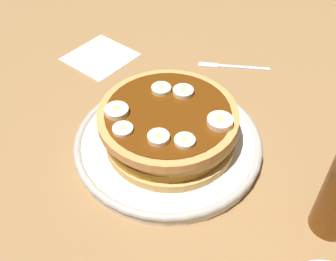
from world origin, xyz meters
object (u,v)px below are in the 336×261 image
object	(u,v)px
plate	(168,142)
banana_slice_0	(220,122)
napkin	(100,57)
banana_slice_5	(185,141)
fork	(230,66)
pancake_stack	(170,125)
banana_slice_3	(159,138)
banana_slice_2	(161,89)
banana_slice_4	(183,92)
banana_slice_6	(123,129)
banana_slice_1	(117,111)

from	to	relation	value
plate	banana_slice_0	size ratio (longest dim) A/B	7.93
plate	napkin	size ratio (longest dim) A/B	2.48
plate	banana_slice_5	distance (cm)	8.80
banana_slice_0	fork	size ratio (longest dim) A/B	0.32
pancake_stack	banana_slice_3	distance (cm)	6.28
banana_slice_0	banana_slice_2	size ratio (longest dim) A/B	1.22
pancake_stack	napkin	bearing A→B (deg)	-13.79
banana_slice_0	plate	bearing A→B (deg)	27.12
banana_slice_0	banana_slice_4	distance (cm)	7.79
plate	banana_slice_0	distance (cm)	9.66
napkin	banana_slice_3	bearing A→B (deg)	158.93
plate	banana_slice_3	bearing A→B (deg)	124.10
fork	banana_slice_3	bearing A→B (deg)	110.64
banana_slice_6	napkin	distance (cm)	28.74
banana_slice_5	banana_slice_1	bearing A→B (deg)	15.50
banana_slice_5	napkin	size ratio (longest dim) A/B	0.24
banana_slice_1	banana_slice_6	world-z (taller)	banana_slice_1
banana_slice_6	banana_slice_3	bearing A→B (deg)	-152.27
banana_slice_3	banana_slice_4	bearing A→B (deg)	-63.35
banana_slice_4	banana_slice_2	bearing A→B (deg)	36.34
banana_slice_4	banana_slice_1	bearing A→B (deg)	71.54
fork	banana_slice_1	bearing A→B (deg)	95.15
banana_slice_2	napkin	world-z (taller)	banana_slice_2
banana_slice_0	banana_slice_6	size ratio (longest dim) A/B	1.27
plate	pancake_stack	bearing A→B (deg)	-128.93
banana_slice_2	banana_slice_3	world-z (taller)	same
plate	banana_slice_3	xyz separation A→B (cm)	(-3.04, 4.49, 6.39)
pancake_stack	banana_slice_3	world-z (taller)	banana_slice_3
banana_slice_2	plate	bearing A→B (deg)	149.09
banana_slice_0	banana_slice_3	xyz separation A→B (cm)	(3.37, 7.77, -0.06)
banana_slice_0	banana_slice_5	size ratio (longest dim) A/B	1.28
banana_slice_0	fork	bearing A→B (deg)	-54.49
pancake_stack	fork	size ratio (longest dim) A/B	1.83
pancake_stack	banana_slice_0	xyz separation A→B (cm)	(-6.23, -3.06, 3.05)
fork	banana_slice_5	bearing A→B (deg)	117.26
banana_slice_0	banana_slice_5	xyz separation A→B (cm)	(0.77, 5.71, -0.14)
banana_slice_2	banana_slice_5	xyz separation A→B (cm)	(-9.53, 4.76, -0.04)
banana_slice_5	banana_slice_0	bearing A→B (deg)	-97.63
banana_slice_6	napkin	world-z (taller)	banana_slice_6
plate	banana_slice_4	bearing A→B (deg)	-72.52
banana_slice_3	fork	bearing A→B (deg)	-69.36
pancake_stack	fork	xyz separation A→B (cm)	(7.11, -21.75, -4.23)
banana_slice_1	banana_slice_5	bearing A→B (deg)	-164.50
banana_slice_5	banana_slice_3	bearing A→B (deg)	38.41
pancake_stack	banana_slice_1	bearing A→B (deg)	49.53
plate	banana_slice_4	size ratio (longest dim) A/B	9.22
pancake_stack	banana_slice_2	world-z (taller)	banana_slice_2
banana_slice_5	plate	bearing A→B (deg)	-23.30
napkin	fork	xyz separation A→B (cm)	(-18.76, -15.40, 0.10)
banana_slice_0	banana_slice_3	bearing A→B (deg)	66.59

